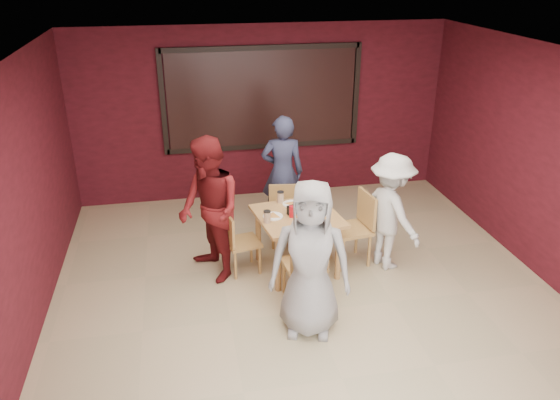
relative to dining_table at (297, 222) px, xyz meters
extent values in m
plane|color=tan|center=(-0.02, -0.95, -0.68)|extent=(7.00, 7.00, 0.00)
cube|color=black|center=(-0.02, 2.50, 0.97)|extent=(3.00, 0.02, 1.50)
cube|color=tan|center=(0.00, 0.00, 0.08)|extent=(1.12, 1.12, 0.04)
cylinder|color=tan|center=(-0.45, 0.33, -0.31)|extent=(0.07, 0.07, 0.74)
cylinder|color=tan|center=(0.33, 0.45, -0.31)|extent=(0.07, 0.07, 0.74)
cylinder|color=tan|center=(-0.33, -0.45, -0.31)|extent=(0.07, 0.07, 0.74)
cylinder|color=tan|center=(0.45, -0.33, -0.31)|extent=(0.07, 0.07, 0.74)
cylinder|color=white|center=(0.00, -0.31, 0.10)|extent=(0.25, 0.25, 0.01)
cone|color=#E8B852|center=(0.00, -0.31, 0.12)|extent=(0.23, 0.23, 0.02)
cylinder|color=beige|center=(0.14, -0.41, 0.17)|extent=(0.09, 0.09, 0.14)
cylinder|color=black|center=(0.14, -0.41, 0.24)|extent=(0.09, 0.09, 0.01)
cylinder|color=white|center=(0.00, 0.31, 0.10)|extent=(0.25, 0.25, 0.01)
cone|color=#E8B852|center=(0.00, 0.31, 0.12)|extent=(0.23, 0.23, 0.02)
cylinder|color=beige|center=(-0.14, 0.41, 0.17)|extent=(0.09, 0.09, 0.14)
cylinder|color=black|center=(-0.14, 0.41, 0.24)|extent=(0.09, 0.09, 0.01)
cylinder|color=white|center=(-0.31, 0.00, 0.10)|extent=(0.25, 0.25, 0.01)
cone|color=#E8B852|center=(-0.31, 0.00, 0.12)|extent=(0.23, 0.23, 0.02)
cylinder|color=beige|center=(-0.41, -0.14, 0.17)|extent=(0.09, 0.09, 0.14)
cylinder|color=black|center=(-0.41, -0.14, 0.24)|extent=(0.09, 0.09, 0.01)
cylinder|color=white|center=(0.31, 0.00, 0.10)|extent=(0.25, 0.25, 0.01)
cone|color=#E8B852|center=(0.31, 0.00, 0.12)|extent=(0.23, 0.23, 0.02)
cylinder|color=beige|center=(0.41, 0.14, 0.17)|extent=(0.09, 0.09, 0.14)
cylinder|color=black|center=(0.41, 0.14, 0.24)|extent=(0.09, 0.09, 0.01)
cylinder|color=white|center=(0.08, -0.03, 0.15)|extent=(0.06, 0.06, 0.10)
cylinder|color=white|center=(0.02, -0.08, 0.14)|extent=(0.05, 0.05, 0.08)
cylinder|color=red|center=(-0.08, -0.05, 0.17)|extent=(0.07, 0.07, 0.15)
cube|color=black|center=(-0.06, 0.03, 0.15)|extent=(0.14, 0.10, 0.11)
cube|color=tan|center=(-0.07, -0.67, -0.22)|extent=(0.49, 0.49, 0.04)
cylinder|color=tan|center=(0.09, -0.48, -0.46)|extent=(0.04, 0.04, 0.44)
cylinder|color=tan|center=(-0.27, -0.51, -0.46)|extent=(0.04, 0.04, 0.44)
cylinder|color=tan|center=(0.12, -0.84, -0.46)|extent=(0.04, 0.04, 0.44)
cylinder|color=tan|center=(-0.24, -0.87, -0.46)|extent=(0.04, 0.04, 0.44)
cube|color=tan|center=(-0.06, -0.88, 0.04)|extent=(0.45, 0.08, 0.43)
cube|color=tan|center=(-0.03, 0.72, -0.28)|extent=(0.45, 0.45, 0.04)
cylinder|color=tan|center=(-0.21, 0.58, -0.49)|extent=(0.03, 0.03, 0.39)
cylinder|color=tan|center=(0.11, 0.54, -0.49)|extent=(0.03, 0.03, 0.39)
cylinder|color=tan|center=(-0.16, 0.90, -0.49)|extent=(0.03, 0.03, 0.39)
cylinder|color=tan|center=(0.15, 0.86, -0.49)|extent=(0.03, 0.03, 0.39)
cube|color=tan|center=(0.00, 0.90, -0.05)|extent=(0.40, 0.09, 0.38)
cube|color=tan|center=(-0.68, 0.09, -0.27)|extent=(0.47, 0.47, 0.04)
cylinder|color=tan|center=(-0.49, -0.04, -0.49)|extent=(0.03, 0.03, 0.39)
cylinder|color=tan|center=(-0.55, 0.28, -0.49)|extent=(0.03, 0.03, 0.39)
cylinder|color=tan|center=(-0.81, -0.10, -0.49)|extent=(0.03, 0.03, 0.39)
cylinder|color=tan|center=(-0.87, 0.22, -0.49)|extent=(0.03, 0.03, 0.39)
cube|color=tan|center=(-0.86, 0.05, -0.04)|extent=(0.11, 0.40, 0.38)
cube|color=tan|center=(0.72, 0.04, -0.21)|extent=(0.52, 0.52, 0.04)
cylinder|color=tan|center=(0.51, 0.20, -0.46)|extent=(0.04, 0.04, 0.46)
cylinder|color=tan|center=(0.56, -0.17, -0.46)|extent=(0.04, 0.04, 0.46)
cylinder|color=tan|center=(0.89, 0.25, -0.46)|extent=(0.04, 0.04, 0.46)
cylinder|color=tan|center=(0.94, -0.12, -0.46)|extent=(0.04, 0.04, 0.46)
cube|color=tan|center=(0.93, 0.07, 0.06)|extent=(0.10, 0.47, 0.44)
imported|color=gray|center=(-0.15, -1.25, 0.19)|extent=(0.97, 0.77, 1.74)
imported|color=#313757|center=(0.06, 1.28, 0.17)|extent=(0.67, 0.49, 1.70)
imported|color=maroon|center=(-1.08, 0.06, 0.23)|extent=(0.95, 1.07, 1.82)
imported|color=silver|center=(1.18, -0.13, 0.08)|extent=(0.87, 1.13, 1.54)
camera|label=1|loc=(-1.39, -5.97, 3.05)|focal=35.00mm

